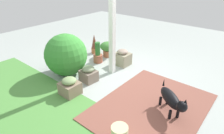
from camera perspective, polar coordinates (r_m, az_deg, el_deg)
The scene contains 12 objects.
ground_plane at distance 4.66m, azimuth 1.82°, elevation -3.62°, with size 12.00×12.00×0.00m, color #A5AEA9.
brick_path at distance 3.86m, azimuth 11.66°, elevation -11.40°, with size 1.80×2.40×0.02m, color brown.
lawn_patch at distance 3.93m, azimuth -28.90°, elevation -14.11°, with size 5.20×2.80×0.01m, color #519241.
porch_pillar at distance 4.50m, azimuth 0.06°, elevation 13.04°, with size 0.12×0.12×2.57m, color white.
stone_planter_nearest at distance 5.29m, azimuth 3.10°, elevation 2.78°, with size 0.42×0.37×0.45m.
stone_planter_mid at distance 4.54m, azimuth -6.99°, elevation -2.09°, with size 0.40×0.35×0.38m.
stone_planter_far at distance 4.14m, azimuth -12.44°, elevation -5.68°, with size 0.39×0.37×0.39m.
round_shrub at distance 4.81m, azimuth -13.51°, elevation 3.54°, with size 1.03×1.03×1.03m, color #388B34.
terracotta_pot_spiky at distance 6.05m, azimuth -5.26°, elevation 6.76°, with size 0.20×0.20×0.60m.
terracotta_pot_tall at distance 5.44m, azimuth -4.21°, elevation 3.51°, with size 0.26×0.26×0.59m.
terracotta_pot_broad at distance 5.78m, azimuth -1.35°, elevation 5.71°, with size 0.44×0.44×0.45m.
dog at distance 3.61m, azimuth 17.32°, elevation -9.20°, with size 0.70×0.61×0.54m.
Camera 1 is at (-2.44, 3.18, 2.38)m, focal length 30.77 mm.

